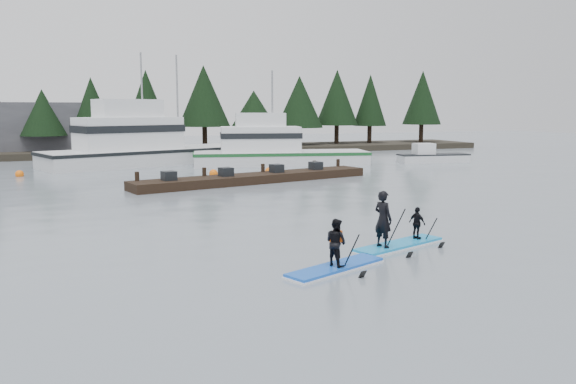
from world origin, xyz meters
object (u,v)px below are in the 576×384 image
object	(u,v)px
fishing_boat_medium	(276,157)
fishing_boat_large	(148,155)
paddleboard_duo	(395,229)
paddleboard_solo	(336,253)
floating_dock	(256,178)

from	to	relation	value
fishing_boat_medium	fishing_boat_large	bearing A→B (deg)	169.90
fishing_boat_medium	paddleboard_duo	xyz separation A→B (m)	(-5.65, -26.96, 0.04)
paddleboard_solo	paddleboard_duo	bearing A→B (deg)	7.01
fishing_boat_large	paddleboard_solo	xyz separation A→B (m)	(1.02, -32.50, -0.26)
fishing_boat_medium	paddleboard_solo	world-z (taller)	fishing_boat_medium
fishing_boat_large	fishing_boat_medium	distance (m)	10.26
paddleboard_duo	floating_dock	bearing A→B (deg)	68.45
floating_dock	paddleboard_duo	xyz separation A→B (m)	(-0.80, -17.01, 0.36)
fishing_boat_medium	floating_dock	distance (m)	11.08
paddleboard_solo	paddleboard_duo	world-z (taller)	paddleboard_duo
fishing_boat_large	paddleboard_duo	size ratio (longest dim) A/B	5.05
fishing_boat_large	paddleboard_duo	xyz separation A→B (m)	(3.81, -30.94, -0.13)
fishing_boat_medium	floating_dock	size ratio (longest dim) A/B	0.92
fishing_boat_large	paddleboard_solo	world-z (taller)	fishing_boat_large
floating_dock	paddleboard_duo	distance (m)	17.03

